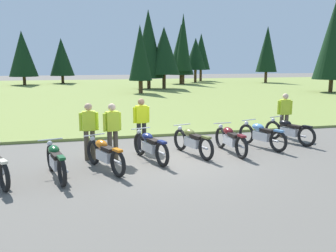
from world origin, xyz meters
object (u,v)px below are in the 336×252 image
Objects in this scene: motorcycle_orange at (105,154)px; motorcycle_maroon at (230,139)px; motorcycle_olive at (192,141)px; motorcycle_sky_blue at (261,135)px; motorcycle_black at (289,131)px; motorcycle_british_green at (56,161)px; rider_in_hivis_vest at (285,113)px; motorcycle_navy at (150,146)px; rider_near_row_end at (89,128)px; rider_checking_bike at (112,128)px; rider_with_back_turned at (141,121)px.

motorcycle_maroon is (3.97, 0.86, 0.00)m from motorcycle_orange.
motorcycle_sky_blue is at bearing 7.73° from motorcycle_olive.
motorcycle_maroon is at bearing -162.55° from motorcycle_black.
rider_in_hivis_vest reaches higher than motorcycle_british_green.
motorcycle_olive and motorcycle_sky_blue have the same top height.
rider_in_hivis_vest is at bearing 38.22° from motorcycle_sky_blue.
motorcycle_navy is 1.00× the size of motorcycle_olive.
motorcycle_orange is 4.06m from motorcycle_maroon.
motorcycle_navy is at bearing -160.83° from rider_in_hivis_vest.
motorcycle_orange is 2.88m from motorcycle_olive.
rider_near_row_end is at bearing 175.90° from motorcycle_olive.
rider_near_row_end reaches higher than motorcycle_orange.
motorcycle_british_green is at bearing -166.92° from motorcycle_maroon.
rider_with_back_turned is at bearing 47.57° from rider_checking_bike.
rider_near_row_end reaches higher than motorcycle_olive.
motorcycle_british_green and motorcycle_maroon have the same top height.
rider_with_back_turned is (-2.61, 1.20, 0.51)m from motorcycle_maroon.
motorcycle_orange and motorcycle_maroon have the same top height.
rider_with_back_turned is at bearing 155.19° from motorcycle_maroon.
motorcycle_orange is 1.29m from rider_near_row_end.
rider_with_back_turned reaches higher than motorcycle_sky_blue.
motorcycle_orange is at bearing -108.64° from rider_checking_bike.
rider_in_hivis_vest reaches higher than motorcycle_black.
rider_in_hivis_vest is at bearing 19.17° from motorcycle_navy.
motorcycle_black is at bearing -4.25° from rider_with_back_turned.
motorcycle_olive is 1.23× the size of rider_with_back_turned.
rider_near_row_end is at bearing 161.07° from rider_checking_bike.
rider_near_row_end is at bearing -178.73° from motorcycle_sky_blue.
rider_in_hivis_vest reaches higher than motorcycle_maroon.
motorcycle_sky_blue is at bearing 9.16° from motorcycle_navy.
motorcycle_olive is 1.23× the size of rider_in_hivis_vest.
motorcycle_maroon is 1.26× the size of rider_checking_bike.
motorcycle_sky_blue and motorcycle_black have the same top height.
motorcycle_orange is at bearing 15.87° from motorcycle_british_green.
motorcycle_navy is 1.01× the size of motorcycle_sky_blue.
rider_with_back_turned is at bearing 56.62° from motorcycle_orange.
motorcycle_british_green and motorcycle_sky_blue have the same top height.
rider_in_hivis_vest is at bearing 68.26° from motorcycle_black.
motorcycle_maroon is 2.92m from rider_with_back_turned.
motorcycle_orange is (1.21, 0.35, 0.00)m from motorcycle_british_green.
motorcycle_british_green is 1.26m from motorcycle_orange.
rider_near_row_end is (-0.34, 1.13, 0.51)m from motorcycle_orange.
rider_with_back_turned is (-3.90, 0.80, 0.51)m from motorcycle_sky_blue.
motorcycle_olive is 1.24m from motorcycle_maroon.
rider_with_back_turned is (2.57, 2.41, 0.51)m from motorcycle_british_green.
motorcycle_orange and motorcycle_sky_blue have the same top height.
motorcycle_olive and motorcycle_maroon have the same top height.
motorcycle_british_green is 1.79m from rider_near_row_end.
motorcycle_navy is at bearing -174.95° from motorcycle_maroon.
motorcycle_olive is 0.97× the size of motorcycle_maroon.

